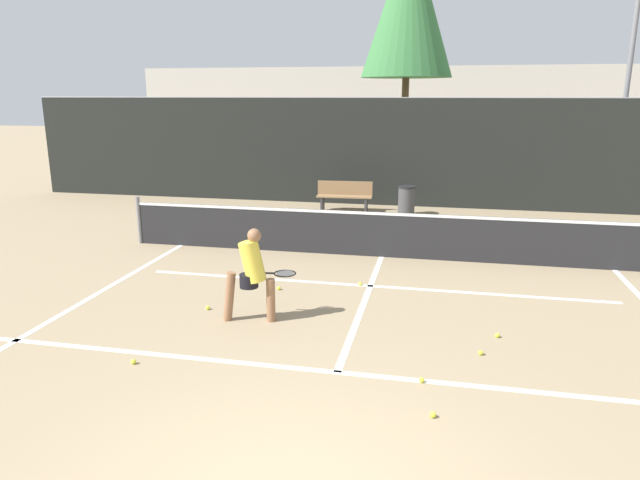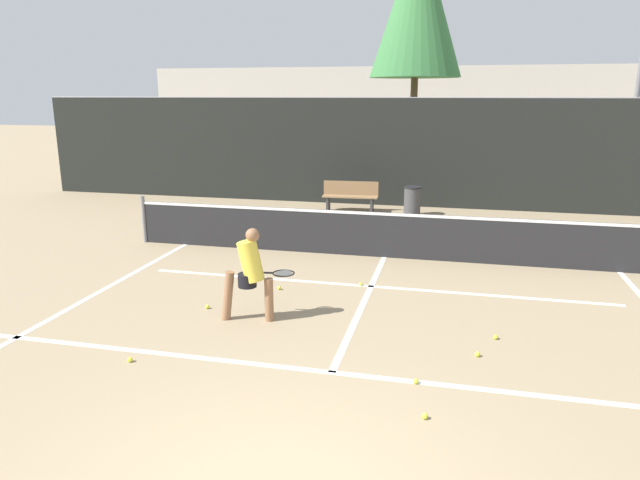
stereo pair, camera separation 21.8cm
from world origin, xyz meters
The scene contains 20 objects.
court_baseline_near centered at (0.00, 2.43, 0.00)m, with size 11.00×0.10×0.01m, color white.
court_service_line centered at (0.00, 5.74, 0.00)m, with size 8.25×0.10×0.01m, color white.
court_center_mark centered at (0.00, 5.04, 0.00)m, with size 0.10×5.21×0.01m, color white.
court_sideline_left centered at (-4.51, 5.04, 0.00)m, with size 0.10×6.21×0.01m, color white.
net centered at (0.00, 7.65, 0.51)m, with size 11.09×0.09×1.07m.
fence_back centered at (0.00, 13.40, 1.60)m, with size 24.00×0.06×3.21m.
player_practicing centered at (-1.53, 3.81, 0.77)m, with size 1.08×0.64×1.43m.
tennis_ball_scattered_0 centered at (2.01, 3.91, 0.03)m, with size 0.07×0.07×0.07m, color #D1E033.
tennis_ball_scattered_1 centered at (-2.56, 2.12, 0.03)m, with size 0.07×0.07×0.07m, color #D1E033.
tennis_ball_scattered_2 centered at (1.16, 1.66, 0.03)m, with size 0.07×0.07×0.07m, color #D1E033.
tennis_ball_scattered_3 centered at (-2.37, 4.07, 0.03)m, with size 0.07×0.07×0.07m, color #D1E033.
tennis_ball_scattered_4 centered at (1.02, 2.39, 0.03)m, with size 0.07×0.07×0.07m, color #D1E033.
tennis_ball_scattered_5 centered at (1.75, 3.30, 0.03)m, with size 0.07×0.07×0.07m, color #D1E033.
tennis_ball_scattered_6 centered at (-0.18, 5.73, 0.03)m, with size 0.07×0.07×0.07m, color #D1E033.
tennis_ball_scattered_7 centered at (-1.53, 5.20, 0.03)m, with size 0.07×0.07×0.07m, color #D1E033.
courtside_bench centered at (-1.56, 12.21, 0.47)m, with size 1.60×0.47×0.86m.
trash_bin centered at (0.23, 12.04, 0.41)m, with size 0.48×0.48×0.82m.
parked_car centered at (-0.59, 16.36, 0.57)m, with size 1.64×4.36×1.34m.
tree_west centered at (-0.39, 19.46, 6.63)m, with size 3.52×3.52×9.40m.
building_far centered at (0.00, 32.77, 2.45)m, with size 36.00×2.40×4.89m, color #B2ADA3.
Camera 1 is at (1.10, -3.82, 3.31)m, focal length 32.00 mm.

